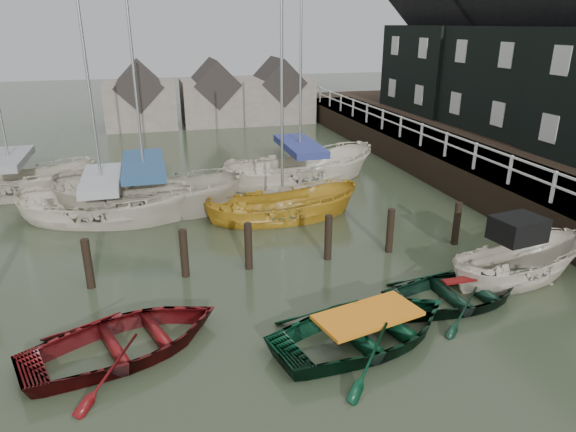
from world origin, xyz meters
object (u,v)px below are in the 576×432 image
object	(u,v)px
rowboat_dkgreen	(459,301)
sailboat_e	(16,194)
sailboat_a	(106,218)
sailboat_d	(300,180)
motorboat	(515,276)
rowboat_green	(366,341)
sailboat_b	(148,207)
rowboat_red	(128,352)
sailboat_c	(282,217)

from	to	relation	value
rowboat_dkgreen	sailboat_e	bearing A→B (deg)	40.96
sailboat_a	sailboat_d	bearing A→B (deg)	-54.81
motorboat	sailboat_d	world-z (taller)	sailboat_d
rowboat_green	sailboat_b	bearing A→B (deg)	10.86
rowboat_red	sailboat_d	xyz separation A→B (m)	(7.16, 11.15, 0.06)
rowboat_dkgreen	sailboat_d	bearing A→B (deg)	-0.09
rowboat_red	sailboat_a	distance (m)	8.52
motorboat	sailboat_e	world-z (taller)	sailboat_e
rowboat_dkgreen	rowboat_green	bearing A→B (deg)	103.81
sailboat_c	rowboat_dkgreen	bearing A→B (deg)	-156.82
motorboat	sailboat_e	distance (m)	18.96
rowboat_dkgreen	sailboat_b	world-z (taller)	sailboat_b
motorboat	sailboat_b	size ratio (longest dim) A/B	0.40
rowboat_red	sailboat_d	size ratio (longest dim) A/B	0.32
sailboat_a	motorboat	bearing A→B (deg)	-108.24
sailboat_b	sailboat_d	xyz separation A→B (m)	(6.60, 1.89, 0.01)
sailboat_c	sailboat_d	world-z (taller)	sailboat_d
rowboat_red	sailboat_b	world-z (taller)	sailboat_b
motorboat	sailboat_e	bearing A→B (deg)	42.91
rowboat_green	rowboat_dkgreen	size ratio (longest dim) A/B	1.14
sailboat_d	sailboat_e	distance (m)	11.88
rowboat_dkgreen	sailboat_e	xyz separation A→B (m)	(-12.75, 12.37, 0.06)
sailboat_a	sailboat_e	distance (m)	5.43
motorboat	sailboat_c	size ratio (longest dim) A/B	0.47
rowboat_dkgreen	sailboat_e	size ratio (longest dim) A/B	0.38
rowboat_green	sailboat_c	bearing A→B (deg)	-14.25
rowboat_green	sailboat_d	bearing A→B (deg)	-22.69
rowboat_green	sailboat_e	size ratio (longest dim) A/B	0.43
rowboat_dkgreen	sailboat_d	world-z (taller)	sailboat_d
sailboat_a	sailboat_b	distance (m)	1.65
rowboat_dkgreen	sailboat_c	distance (m)	7.53
rowboat_red	sailboat_c	distance (m)	8.77
rowboat_red	rowboat_green	distance (m)	5.21
rowboat_green	sailboat_e	bearing A→B (deg)	23.00
rowboat_green	motorboat	world-z (taller)	motorboat
sailboat_d	rowboat_dkgreen	bearing A→B (deg)	177.32
rowboat_dkgreen	sailboat_b	distance (m)	11.92
rowboat_red	sailboat_b	bearing A→B (deg)	-23.13
rowboat_green	rowboat_dkgreen	xyz separation A→B (m)	(2.98, 1.01, 0.00)
rowboat_green	sailboat_a	bearing A→B (deg)	19.31
sailboat_b	sailboat_d	world-z (taller)	sailboat_d
rowboat_green	sailboat_d	size ratio (longest dim) A/B	0.33
sailboat_c	sailboat_e	size ratio (longest dim) A/B	0.94
rowboat_red	sailboat_d	bearing A→B (deg)	-52.37
sailboat_b	sailboat_c	bearing A→B (deg)	-92.88
motorboat	sailboat_c	xyz separation A→B (m)	(-4.97, 6.35, -0.08)
sailboat_b	rowboat_green	bearing A→B (deg)	-133.35
rowboat_dkgreen	sailboat_d	size ratio (longest dim) A/B	0.29
rowboat_green	rowboat_dkgreen	bearing A→B (deg)	-84.42
sailboat_d	sailboat_e	bearing A→B (deg)	76.49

